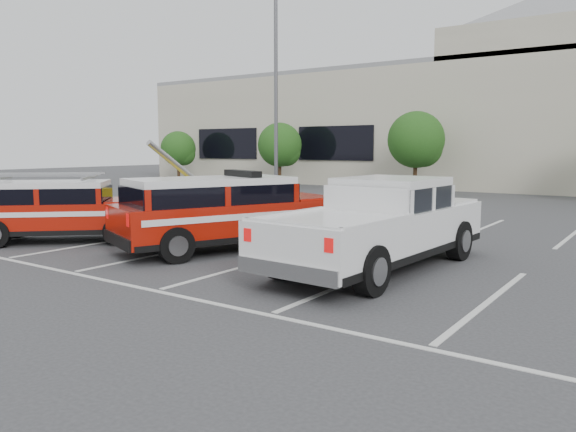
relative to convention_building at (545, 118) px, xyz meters
The scene contains 11 objects.
ground 32.21m from the convention_building, 90.33° to the right, with size 120.00×120.00×0.00m, color #353538.
stall_markings 27.77m from the convention_building, 90.38° to the right, with size 23.00×15.00×0.01m, color silver.
convention_building is the anchor object (origin of this frame).
tree_far_left 27.03m from the convention_building, 158.63° to the right, with size 2.77×2.77×3.99m.
tree_left 18.11m from the convention_building, 146.95° to the right, with size 3.07×3.07×4.42m.
tree_mid_left 11.19m from the convention_building, 117.40° to the right, with size 3.37×3.37×4.85m.
light_pole_left 21.49m from the convention_building, 112.39° to the right, with size 0.90×0.60×10.24m.
fire_chief_suv 30.92m from the convention_building, 93.69° to the right, with size 4.31×6.35×2.10m.
white_pickup 30.79m from the convention_building, 85.47° to the right, with size 2.64×6.72×2.03m.
ladder_suv 33.30m from the convention_building, 101.79° to the right, with size 4.98×4.86×1.97m.
utility_rig 29.30m from the convention_building, 104.05° to the right, with size 3.27×3.61×2.97m.
Camera 1 is at (8.02, -9.91, 2.71)m, focal length 35.00 mm.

